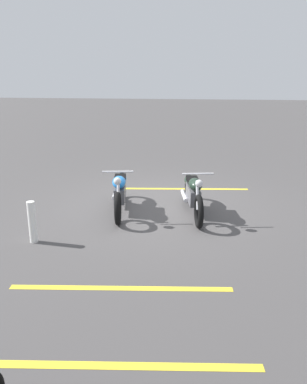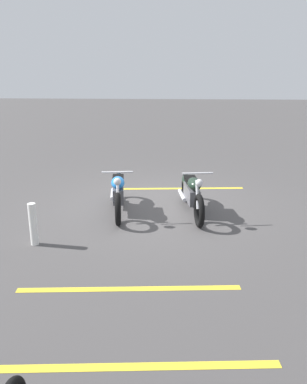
% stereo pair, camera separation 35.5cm
% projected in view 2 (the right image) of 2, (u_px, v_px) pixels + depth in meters
% --- Properties ---
extents(ground_plane, '(60.00, 60.00, 0.00)m').
position_uv_depth(ground_plane, '(156.00, 206.00, 9.13)').
color(ground_plane, '#474444').
extents(motorcycle_bright_foreground, '(2.23, 0.66, 1.04)m').
position_uv_depth(motorcycle_bright_foreground, '(118.00, 190.00, 8.68)').
color(motorcycle_bright_foreground, black).
rests_on(motorcycle_bright_foreground, ground).
extents(motorcycle_dark_foreground, '(2.22, 0.68, 1.04)m').
position_uv_depth(motorcycle_dark_foreground, '(191.00, 192.00, 8.60)').
color(motorcycle_dark_foreground, black).
rests_on(motorcycle_dark_foreground, ground).
extents(bollard_post, '(0.14, 0.14, 0.77)m').
position_uv_depth(bollard_post, '(33.00, 224.00, 7.04)').
color(bollard_post, white).
rests_on(bollard_post, ground).
extents(parking_stripe_near, '(0.37, 3.20, 0.01)m').
position_uv_depth(parking_stripe_near, '(181.00, 188.00, 10.39)').
color(parking_stripe_near, yellow).
rests_on(parking_stripe_near, ground).
extents(parking_stripe_mid, '(0.37, 3.20, 0.01)m').
position_uv_depth(parking_stripe_mid, '(129.00, 289.00, 5.73)').
color(parking_stripe_mid, yellow).
rests_on(parking_stripe_mid, ground).
extents(parking_stripe_far, '(0.37, 3.20, 0.01)m').
position_uv_depth(parking_stripe_far, '(131.00, 367.00, 4.25)').
color(parking_stripe_far, yellow).
rests_on(parking_stripe_far, ground).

